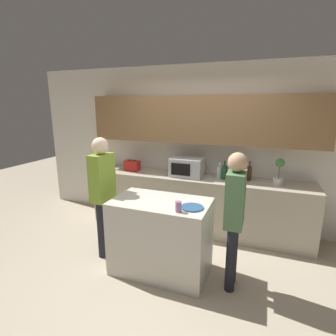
{
  "coord_description": "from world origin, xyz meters",
  "views": [
    {
      "loc": [
        1.03,
        -2.6,
        2.06
      ],
      "look_at": [
        -0.11,
        0.38,
        1.28
      ],
      "focal_mm": 28.0,
      "sensor_mm": 36.0,
      "label": 1
    }
  ],
  "objects_px": {
    "person_left": "(103,187)",
    "potted_plant": "(279,172)",
    "bottle_5": "(249,173)",
    "bottle_3": "(238,172)",
    "bottle_2": "(232,174)",
    "cup_0": "(178,207)",
    "toaster": "(132,166)",
    "plate_on_island": "(192,207)",
    "bottle_1": "(224,172)",
    "microwave": "(187,167)",
    "bottle_4": "(243,175)",
    "bottle_0": "(219,172)",
    "person_center": "(235,211)"
  },
  "relations": [
    {
      "from": "person_left",
      "to": "potted_plant",
      "type": "bearing_deg",
      "value": 123.24
    },
    {
      "from": "bottle_5",
      "to": "bottle_3",
      "type": "bearing_deg",
      "value": -179.32
    },
    {
      "from": "bottle_2",
      "to": "cup_0",
      "type": "bearing_deg",
      "value": -104.15
    },
    {
      "from": "toaster",
      "to": "bottle_2",
      "type": "bearing_deg",
      "value": -1.32
    },
    {
      "from": "plate_on_island",
      "to": "bottle_3",
      "type": "bearing_deg",
      "value": 76.92
    },
    {
      "from": "plate_on_island",
      "to": "bottle_1",
      "type": "bearing_deg",
      "value": 84.22
    },
    {
      "from": "toaster",
      "to": "bottle_5",
      "type": "bearing_deg",
      "value": 2.72
    },
    {
      "from": "microwave",
      "to": "bottle_4",
      "type": "bearing_deg",
      "value": -1.65
    },
    {
      "from": "bottle_0",
      "to": "cup_0",
      "type": "distance_m",
      "value": 1.54
    },
    {
      "from": "bottle_2",
      "to": "person_center",
      "type": "relative_size",
      "value": 0.17
    },
    {
      "from": "bottle_1",
      "to": "bottle_5",
      "type": "distance_m",
      "value": 0.38
    },
    {
      "from": "bottle_4",
      "to": "cup_0",
      "type": "height_order",
      "value": "bottle_4"
    },
    {
      "from": "bottle_5",
      "to": "person_left",
      "type": "height_order",
      "value": "person_left"
    },
    {
      "from": "bottle_3",
      "to": "person_center",
      "type": "height_order",
      "value": "person_center"
    },
    {
      "from": "bottle_1",
      "to": "plate_on_island",
      "type": "xyz_separation_m",
      "value": [
        -0.14,
        -1.36,
        -0.09
      ]
    },
    {
      "from": "bottle_4",
      "to": "bottle_5",
      "type": "bearing_deg",
      "value": 54.73
    },
    {
      "from": "bottle_3",
      "to": "potted_plant",
      "type": "bearing_deg",
      "value": -8.89
    },
    {
      "from": "bottle_4",
      "to": "person_left",
      "type": "height_order",
      "value": "person_left"
    },
    {
      "from": "bottle_1",
      "to": "person_left",
      "type": "relative_size",
      "value": 0.18
    },
    {
      "from": "plate_on_island",
      "to": "person_center",
      "type": "distance_m",
      "value": 0.46
    },
    {
      "from": "cup_0",
      "to": "person_center",
      "type": "relative_size",
      "value": 0.07
    },
    {
      "from": "bottle_5",
      "to": "person_left",
      "type": "relative_size",
      "value": 0.18
    },
    {
      "from": "bottle_0",
      "to": "plate_on_island",
      "type": "height_order",
      "value": "bottle_0"
    },
    {
      "from": "bottle_1",
      "to": "person_left",
      "type": "xyz_separation_m",
      "value": [
        -1.42,
        -1.21,
        -0.05
      ]
    },
    {
      "from": "microwave",
      "to": "cup_0",
      "type": "height_order",
      "value": "microwave"
    },
    {
      "from": "bottle_1",
      "to": "cup_0",
      "type": "distance_m",
      "value": 1.53
    },
    {
      "from": "toaster",
      "to": "person_center",
      "type": "relative_size",
      "value": 0.16
    },
    {
      "from": "bottle_1",
      "to": "bottle_2",
      "type": "relative_size",
      "value": 1.07
    },
    {
      "from": "bottle_5",
      "to": "bottle_1",
      "type": "bearing_deg",
      "value": -169.04
    },
    {
      "from": "person_center",
      "to": "person_left",
      "type": "bearing_deg",
      "value": 87.24
    },
    {
      "from": "bottle_1",
      "to": "bottle_5",
      "type": "relative_size",
      "value": 0.97
    },
    {
      "from": "bottle_2",
      "to": "microwave",
      "type": "bearing_deg",
      "value": 176.95
    },
    {
      "from": "bottle_2",
      "to": "bottle_5",
      "type": "height_order",
      "value": "bottle_5"
    },
    {
      "from": "bottle_2",
      "to": "bottle_5",
      "type": "bearing_deg",
      "value": 28.21
    },
    {
      "from": "toaster",
      "to": "bottle_1",
      "type": "xyz_separation_m",
      "value": [
        1.61,
        0.02,
        0.02
      ]
    },
    {
      "from": "bottle_1",
      "to": "plate_on_island",
      "type": "height_order",
      "value": "bottle_1"
    },
    {
      "from": "toaster",
      "to": "bottle_0",
      "type": "xyz_separation_m",
      "value": [
        1.53,
        0.04,
        0.01
      ]
    },
    {
      "from": "bottle_4",
      "to": "person_center",
      "type": "distance_m",
      "value": 1.23
    },
    {
      "from": "microwave",
      "to": "bottle_0",
      "type": "xyz_separation_m",
      "value": [
        0.52,
        0.04,
        -0.05
      ]
    },
    {
      "from": "potted_plant",
      "to": "bottle_3",
      "type": "xyz_separation_m",
      "value": [
        -0.59,
        0.09,
        -0.09
      ]
    },
    {
      "from": "bottle_0",
      "to": "bottle_2",
      "type": "distance_m",
      "value": 0.22
    },
    {
      "from": "bottle_4",
      "to": "person_center",
      "type": "xyz_separation_m",
      "value": [
        0.03,
        -1.22,
        -0.1
      ]
    },
    {
      "from": "potted_plant",
      "to": "bottle_4",
      "type": "distance_m",
      "value": 0.51
    },
    {
      "from": "bottle_0",
      "to": "bottle_2",
      "type": "relative_size",
      "value": 0.95
    },
    {
      "from": "cup_0",
      "to": "toaster",
      "type": "bearing_deg",
      "value": 132.46
    },
    {
      "from": "bottle_0",
      "to": "person_left",
      "type": "distance_m",
      "value": 1.81
    },
    {
      "from": "microwave",
      "to": "bottle_4",
      "type": "xyz_separation_m",
      "value": [
        0.88,
        -0.03,
        -0.04
      ]
    },
    {
      "from": "potted_plant",
      "to": "bottle_1",
      "type": "distance_m",
      "value": 0.79
    },
    {
      "from": "microwave",
      "to": "plate_on_island",
      "type": "height_order",
      "value": "microwave"
    },
    {
      "from": "toaster",
      "to": "bottle_5",
      "type": "height_order",
      "value": "bottle_5"
    }
  ]
}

